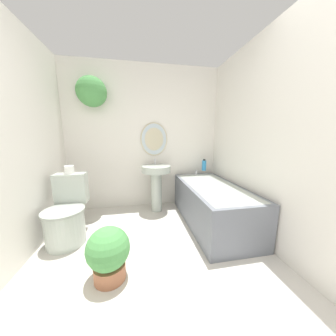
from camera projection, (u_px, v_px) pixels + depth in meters
The scene contains 8 objects.
wall_back at pixel (137, 131), 2.84m from camera, with size 2.66×0.43×2.40m.
wall_right at pixel (266, 140), 1.90m from camera, with size 0.06×2.64×2.40m.
toilet at pixel (67, 216), 2.00m from camera, with size 0.45×0.61×0.78m.
pedestal_sink at pixel (156, 180), 2.77m from camera, with size 0.47×0.47×0.87m.
bathtub at pixel (212, 203), 2.42m from camera, with size 0.73×1.55×0.64m.
shampoo_bottle at pixel (204, 165), 3.00m from camera, with size 0.08×0.08×0.20m.
potted_plant at pixel (109, 252), 1.45m from camera, with size 0.37×0.37×0.48m.
toilet_paper_roll at pixel (69, 170), 2.11m from camera, with size 0.11×0.11×0.10m.
Camera 1 is at (-0.15, -0.43, 1.24)m, focal length 18.00 mm.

